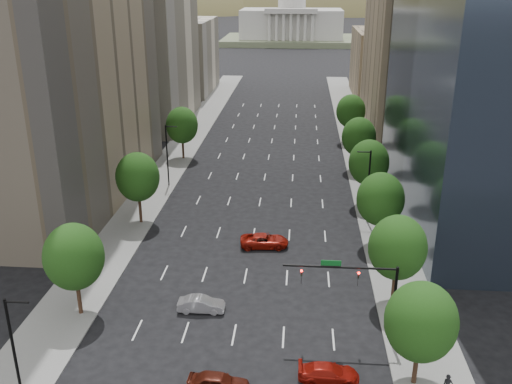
% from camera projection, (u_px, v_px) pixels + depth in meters
% --- Properties ---
extents(sidewalk_left, '(6.00, 200.00, 0.15)m').
position_uv_depth(sidewalk_left, '(146.00, 198.00, 76.65)').
color(sidewalk_left, slate).
rests_on(sidewalk_left, ground).
extents(sidewalk_right, '(6.00, 200.00, 0.15)m').
position_uv_depth(sidewalk_right, '(377.00, 205.00, 74.34)').
color(sidewalk_right, slate).
rests_on(sidewalk_right, ground).
extents(midrise_cream_left, '(14.00, 30.00, 35.00)m').
position_uv_depth(midrise_cream_left, '(150.00, 34.00, 111.11)').
color(midrise_cream_left, beige).
rests_on(midrise_cream_left, ground).
extents(filler_left, '(14.00, 26.00, 18.00)m').
position_uv_depth(filler_left, '(185.00, 56.00, 144.87)').
color(filler_left, beige).
rests_on(filler_left, ground).
extents(parking_tan_right, '(14.00, 30.00, 30.00)m').
position_uv_depth(parking_tan_right, '(409.00, 52.00, 105.50)').
color(parking_tan_right, '#8C7759').
rests_on(parking_tan_right, ground).
extents(filler_right, '(14.00, 26.00, 16.00)m').
position_uv_depth(filler_right, '(383.00, 64.00, 138.72)').
color(filler_right, '#8C7759').
rests_on(filler_right, ground).
extents(tree_right_0, '(5.20, 5.20, 8.39)m').
position_uv_depth(tree_right_0, '(421.00, 322.00, 39.98)').
color(tree_right_0, '#382316').
rests_on(tree_right_0, ground).
extents(tree_right_1, '(5.20, 5.20, 8.75)m').
position_uv_depth(tree_right_1, '(398.00, 248.00, 50.08)').
color(tree_right_1, '#382316').
rests_on(tree_right_1, ground).
extents(tree_right_2, '(5.20, 5.20, 8.61)m').
position_uv_depth(tree_right_2, '(380.00, 199.00, 61.30)').
color(tree_right_2, '#382316').
rests_on(tree_right_2, ground).
extents(tree_right_3, '(5.20, 5.20, 8.89)m').
position_uv_depth(tree_right_3, '(369.00, 163.00, 72.36)').
color(tree_right_3, '#382316').
rests_on(tree_right_3, ground).
extents(tree_right_4, '(5.20, 5.20, 8.46)m').
position_uv_depth(tree_right_4, '(359.00, 137.00, 85.55)').
color(tree_right_4, '#382316').
rests_on(tree_right_4, ground).
extents(tree_right_5, '(5.20, 5.20, 8.75)m').
position_uv_depth(tree_right_5, '(351.00, 111.00, 100.33)').
color(tree_right_5, '#382316').
rests_on(tree_right_5, ground).
extents(tree_left_0, '(5.20, 5.20, 8.75)m').
position_uv_depth(tree_left_0, '(74.00, 257.00, 48.45)').
color(tree_left_0, '#382316').
rests_on(tree_left_0, ground).
extents(tree_left_1, '(5.20, 5.20, 8.97)m').
position_uv_depth(tree_left_1, '(138.00, 177.00, 66.98)').
color(tree_left_1, '#382316').
rests_on(tree_left_1, ground).
extents(tree_left_2, '(5.20, 5.20, 8.68)m').
position_uv_depth(tree_left_2, '(182.00, 125.00, 91.27)').
color(tree_left_2, '#382316').
rests_on(tree_left_2, ground).
extents(streetlight_rn, '(1.70, 0.20, 9.00)m').
position_uv_depth(streetlight_rn, '(368.00, 184.00, 68.13)').
color(streetlight_rn, black).
rests_on(streetlight_rn, ground).
extents(streetlight_ls, '(1.70, 0.20, 9.00)m').
position_uv_depth(streetlight_ls, '(15.00, 353.00, 37.56)').
color(streetlight_ls, black).
rests_on(streetlight_ls, ground).
extents(streetlight_ln, '(1.70, 0.20, 9.00)m').
position_uv_depth(streetlight_ln, '(168.00, 154.00, 79.43)').
color(streetlight_ln, black).
rests_on(streetlight_ln, ground).
extents(traffic_signal, '(9.12, 0.40, 7.38)m').
position_uv_depth(traffic_signal, '(364.00, 286.00, 44.96)').
color(traffic_signal, black).
rests_on(traffic_signal, ground).
extents(capitol, '(60.00, 40.00, 35.20)m').
position_uv_depth(capitol, '(291.00, 23.00, 248.96)').
color(capitol, '#596647').
rests_on(capitol, ground).
extents(foothills, '(720.00, 413.00, 263.00)m').
position_uv_depth(foothills, '(331.00, 43.00, 588.38)').
color(foothills, brown).
rests_on(foothills, ground).
extents(car_red_near, '(4.59, 1.94, 1.32)m').
position_uv_depth(car_red_near, '(329.00, 373.00, 42.03)').
color(car_red_near, maroon).
rests_on(car_red_near, ground).
extents(car_maroon, '(4.63, 2.07, 1.54)m').
position_uv_depth(car_maroon, '(218.00, 383.00, 40.81)').
color(car_maroon, '#47150B').
rests_on(car_maroon, ground).
extents(car_silver, '(4.26, 1.56, 1.39)m').
position_uv_depth(car_silver, '(201.00, 304.00, 50.71)').
color(car_silver, '#9D9CA1').
rests_on(car_silver, ground).
extents(car_red_far, '(5.54, 2.92, 1.49)m').
position_uv_depth(car_red_far, '(264.00, 241.00, 62.80)').
color(car_red_far, '#96150A').
rests_on(car_red_far, ground).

